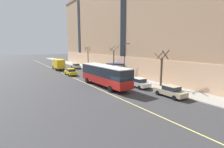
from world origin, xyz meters
TOP-DOWN VIEW (x-y plane):
  - ground_plane at (0.00, 0.00)m, footprint 260.00×260.00m
  - sidewalk at (8.65, 3.00)m, footprint 4.25×160.00m
  - apartment_facade at (16.75, 0.00)m, footprint 15.20×110.00m
  - city_bus at (0.85, 5.06)m, footprint 3.17×12.33m
  - parked_car_green_0 at (5.28, 17.54)m, footprint 1.99×4.63m
  - parked_car_champagne_1 at (5.42, -4.97)m, footprint 1.92×4.63m
  - parked_car_champagne_2 at (5.26, 30.75)m, footprint 1.91×4.38m
  - parked_car_white_5 at (5.43, 1.70)m, footprint 2.09×4.74m
  - parked_car_silver_6 at (5.19, 10.09)m, footprint 2.12×4.60m
  - box_truck at (-0.17, 30.02)m, footprint 2.53×7.05m
  - taxi_cab at (-0.20, 19.55)m, footprint 2.12×4.56m
  - street_tree_mid_block at (8.30, -0.65)m, footprint 1.90×1.84m
  - street_tree_far_uptown at (8.29, 13.90)m, footprint 1.84×1.79m
  - street_tree_far_downtown at (8.28, 28.38)m, footprint 2.04×2.07m
  - street_lamp at (7.12, 7.85)m, footprint 0.36×1.48m
  - fire_hydrant at (7.02, 24.70)m, footprint 0.42×0.24m
  - lane_centerline at (-0.85, 3.00)m, footprint 0.16×140.00m

SIDE VIEW (x-z plane):
  - ground_plane at x=0.00m, z-range 0.00..0.00m
  - lane_centerline at x=-0.85m, z-range 0.00..0.01m
  - sidewalk at x=8.65m, z-range 0.00..0.15m
  - fire_hydrant at x=7.02m, z-range 0.13..0.85m
  - parked_car_champagne_2 at x=5.26m, z-range 0.00..1.56m
  - parked_car_champagne_1 at x=5.42m, z-range 0.00..1.56m
  - parked_car_green_0 at x=5.28m, z-range 0.00..1.56m
  - parked_car_silver_6 at x=5.19m, z-range 0.00..1.56m
  - taxi_cab at x=-0.20m, z-range 0.00..1.56m
  - parked_car_white_5 at x=5.43m, z-range 0.00..1.56m
  - box_truck at x=-0.17m, z-range 0.20..3.29m
  - city_bus at x=0.85m, z-range 0.29..3.87m
  - street_tree_mid_block at x=8.30m, z-range 0.19..6.27m
  - street_tree_far_uptown at x=8.29m, z-range 0.14..6.91m
  - street_tree_far_downtown at x=8.28m, z-range 0.20..7.03m
  - street_lamp at x=7.12m, z-range 0.94..8.20m
  - apartment_facade at x=16.75m, z-range -0.02..24.45m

